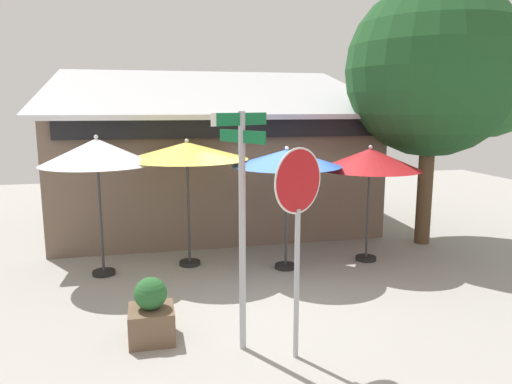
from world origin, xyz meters
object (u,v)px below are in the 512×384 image
Objects in this scene: stop_sign at (298,212)px; shade_tree at (441,73)px; street_sign_post at (242,209)px; sidewalk_planter at (151,314)px; patio_umbrella_royal_blue_right at (287,159)px; patio_umbrella_mustard_center at (187,152)px; patio_umbrella_crimson_far_right at (370,160)px; patio_umbrella_ivory_left at (97,153)px.

shade_tree is (4.84, 4.44, 2.07)m from stop_sign.
street_sign_post is 0.53× the size of shade_tree.
patio_umbrella_royal_blue_right is at bearing 42.86° from sidewalk_planter.
patio_umbrella_royal_blue_right is (0.87, 3.44, 0.28)m from stop_sign.
patio_umbrella_mustard_center reaches higher than patio_umbrella_crimson_far_right.
stop_sign is 0.46× the size of shade_tree.
street_sign_post is 0.75m from stop_sign.
patio_umbrella_royal_blue_right is at bearing 63.64° from street_sign_post.
sidewalk_planter is at bearing -149.95° from patio_umbrella_crimson_far_right.
patio_umbrella_ivory_left is 3.71m from sidewalk_planter.
shade_tree reaches higher than street_sign_post.
patio_umbrella_ivory_left is (-2.75, 3.88, 0.45)m from stop_sign.
street_sign_post is at bearing -58.91° from patio_umbrella_ivory_left.
patio_umbrella_royal_blue_right reaches higher than sidewalk_planter.
shade_tree is at bearing 4.20° from patio_umbrella_ivory_left.
street_sign_post is at bearing -136.69° from patio_umbrella_crimson_far_right.
sidewalk_planter is (-2.73, -2.53, -1.87)m from patio_umbrella_royal_blue_right.
shade_tree is at bearing 14.10° from patio_umbrella_royal_blue_right.
patio_umbrella_mustard_center is (-1.03, 4.10, 0.41)m from stop_sign.
shade_tree is 8.40m from sidewalk_planter.
street_sign_post reaches higher than stop_sign.
stop_sign is 4.49m from patio_umbrella_crimson_far_right.
patio_umbrella_mustard_center reaches higher than sidewalk_planter.
sidewalk_planter is (-0.82, -3.19, -1.99)m from patio_umbrella_mustard_center.
patio_umbrella_ivory_left is (-2.11, 3.50, 0.46)m from street_sign_post.
patio_umbrella_ivory_left is 1.11× the size of patio_umbrella_crimson_far_right.
patio_umbrella_royal_blue_right is (1.51, 3.06, 0.30)m from street_sign_post.
stop_sign is at bearing -30.89° from street_sign_post.
patio_umbrella_ivory_left reaches higher than patio_umbrella_royal_blue_right.
stop_sign is 2.60m from sidewalk_planter.
stop_sign reaches higher than patio_umbrella_ivory_left.
street_sign_post reaches higher than patio_umbrella_ivory_left.
sidewalk_planter is (-4.58, -2.65, -1.79)m from patio_umbrella_crimson_far_right.
patio_umbrella_crimson_far_right is at bearing 43.31° from street_sign_post.
street_sign_post is at bearing -23.43° from sidewalk_planter.
sidewalk_planter is at bearing -73.23° from patio_umbrella_ivory_left.
patio_umbrella_ivory_left is at bearing 121.09° from street_sign_post.
street_sign_post is 4.64m from patio_umbrella_crimson_far_right.
patio_umbrella_crimson_far_right is (5.48, -0.32, -0.24)m from patio_umbrella_ivory_left.
stop_sign reaches higher than sidewalk_planter.
street_sign_post reaches higher than patio_umbrella_royal_blue_right.
patio_umbrella_mustard_center is 3.80m from patio_umbrella_crimson_far_right.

